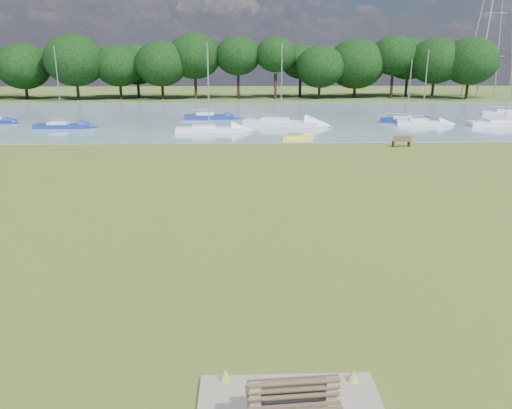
{
  "coord_description": "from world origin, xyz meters",
  "views": [
    {
      "loc": [
        -1.06,
        -23.01,
        7.68
      ],
      "look_at": [
        -0.44,
        -2.0,
        1.38
      ],
      "focal_mm": 35.0,
      "sensor_mm": 36.0,
      "label": 1
    }
  ],
  "objects_px": {
    "riverbank_bench": "(402,141)",
    "sailboat_6": "(421,121)",
    "sailboat_0": "(208,128)",
    "sailboat_4": "(62,124)",
    "bench_pair": "(293,402)",
    "sailboat_1": "(280,121)",
    "sailboat_9": "(503,122)",
    "sailboat_7": "(510,112)",
    "sailboat_2": "(209,115)",
    "sailboat_3": "(406,119)",
    "kayak": "(297,138)"
  },
  "relations": [
    {
      "from": "bench_pair",
      "to": "sailboat_9",
      "type": "xyz_separation_m",
      "value": [
        28.42,
        46.4,
        -0.03
      ]
    },
    {
      "from": "bench_pair",
      "to": "sailboat_2",
      "type": "height_order",
      "value": "sailboat_2"
    },
    {
      "from": "sailboat_7",
      "to": "sailboat_9",
      "type": "xyz_separation_m",
      "value": [
        -5.53,
        -9.08,
        -0.07
      ]
    },
    {
      "from": "sailboat_2",
      "to": "sailboat_9",
      "type": "bearing_deg",
      "value": -11.75
    },
    {
      "from": "sailboat_7",
      "to": "sailboat_9",
      "type": "bearing_deg",
      "value": -98.98
    },
    {
      "from": "riverbank_bench",
      "to": "sailboat_9",
      "type": "xyz_separation_m",
      "value": [
        15.51,
        12.73,
        -0.02
      ]
    },
    {
      "from": "sailboat_4",
      "to": "sailboat_2",
      "type": "bearing_deg",
      "value": 25.94
    },
    {
      "from": "sailboat_7",
      "to": "sailboat_3",
      "type": "bearing_deg",
      "value": -136.45
    },
    {
      "from": "riverbank_bench",
      "to": "sailboat_1",
      "type": "xyz_separation_m",
      "value": [
        -9.57,
        13.75,
        0.04
      ]
    },
    {
      "from": "sailboat_2",
      "to": "sailboat_4",
      "type": "xyz_separation_m",
      "value": [
        -15.53,
        -7.6,
        -0.08
      ]
    },
    {
      "from": "bench_pair",
      "to": "sailboat_1",
      "type": "xyz_separation_m",
      "value": [
        3.34,
        47.43,
        0.02
      ]
    },
    {
      "from": "sailboat_2",
      "to": "sailboat_3",
      "type": "bearing_deg",
      "value": -9.79
    },
    {
      "from": "bench_pair",
      "to": "riverbank_bench",
      "type": "height_order",
      "value": "bench_pair"
    },
    {
      "from": "sailboat_0",
      "to": "sailboat_7",
      "type": "height_order",
      "value": "sailboat_7"
    },
    {
      "from": "kayak",
      "to": "sailboat_9",
      "type": "height_order",
      "value": "sailboat_9"
    },
    {
      "from": "sailboat_4",
      "to": "sailboat_7",
      "type": "bearing_deg",
      "value": 9.58
    },
    {
      "from": "kayak",
      "to": "sailboat_1",
      "type": "height_order",
      "value": "sailboat_1"
    },
    {
      "from": "sailboat_7",
      "to": "sailboat_2",
      "type": "bearing_deg",
      "value": -155.11
    },
    {
      "from": "sailboat_1",
      "to": "sailboat_6",
      "type": "distance_m",
      "value": 16.17
    },
    {
      "from": "sailboat_0",
      "to": "sailboat_1",
      "type": "bearing_deg",
      "value": 27.77
    },
    {
      "from": "sailboat_6",
      "to": "bench_pair",
      "type": "bearing_deg",
      "value": -103.12
    },
    {
      "from": "riverbank_bench",
      "to": "sailboat_1",
      "type": "relative_size",
      "value": 0.19
    },
    {
      "from": "riverbank_bench",
      "to": "sailboat_2",
      "type": "relative_size",
      "value": 0.21
    },
    {
      "from": "sailboat_7",
      "to": "sailboat_9",
      "type": "height_order",
      "value": "sailboat_7"
    },
    {
      "from": "bench_pair",
      "to": "sailboat_9",
      "type": "relative_size",
      "value": 0.23
    },
    {
      "from": "sailboat_2",
      "to": "sailboat_4",
      "type": "relative_size",
      "value": 0.95
    },
    {
      "from": "sailboat_3",
      "to": "sailboat_2",
      "type": "bearing_deg",
      "value": -173.33
    },
    {
      "from": "riverbank_bench",
      "to": "kayak",
      "type": "bearing_deg",
      "value": 145.93
    },
    {
      "from": "sailboat_2",
      "to": "sailboat_4",
      "type": "distance_m",
      "value": 17.29
    },
    {
      "from": "sailboat_6",
      "to": "sailboat_2",
      "type": "bearing_deg",
      "value": 175.05
    },
    {
      "from": "bench_pair",
      "to": "kayak",
      "type": "bearing_deg",
      "value": 79.33
    },
    {
      "from": "bench_pair",
      "to": "sailboat_1",
      "type": "height_order",
      "value": "sailboat_1"
    },
    {
      "from": "sailboat_1",
      "to": "sailboat_6",
      "type": "xyz_separation_m",
      "value": [
        16.17,
        0.13,
        -0.05
      ]
    },
    {
      "from": "kayak",
      "to": "sailboat_4",
      "type": "height_order",
      "value": "sailboat_4"
    },
    {
      "from": "sailboat_2",
      "to": "sailboat_7",
      "type": "distance_m",
      "value": 39.06
    },
    {
      "from": "sailboat_2",
      "to": "sailboat_4",
      "type": "height_order",
      "value": "sailboat_4"
    },
    {
      "from": "sailboat_2",
      "to": "riverbank_bench",
      "type": "bearing_deg",
      "value": -47.52
    },
    {
      "from": "sailboat_2",
      "to": "sailboat_3",
      "type": "height_order",
      "value": "sailboat_2"
    },
    {
      "from": "sailboat_1",
      "to": "sailboat_2",
      "type": "xyz_separation_m",
      "value": [
        -8.42,
        6.32,
        -0.01
      ]
    },
    {
      "from": "sailboat_4",
      "to": "sailboat_7",
      "type": "height_order",
      "value": "sailboat_7"
    },
    {
      "from": "bench_pair",
      "to": "sailboat_6",
      "type": "xyz_separation_m",
      "value": [
        19.51,
        47.56,
        -0.03
      ]
    },
    {
      "from": "riverbank_bench",
      "to": "sailboat_6",
      "type": "relative_size",
      "value": 0.21
    },
    {
      "from": "riverbank_bench",
      "to": "sailboat_1",
      "type": "distance_m",
      "value": 16.75
    },
    {
      "from": "kayak",
      "to": "sailboat_3",
      "type": "height_order",
      "value": "sailboat_3"
    },
    {
      "from": "kayak",
      "to": "sailboat_3",
      "type": "bearing_deg",
      "value": 30.75
    },
    {
      "from": "sailboat_4",
      "to": "riverbank_bench",
      "type": "bearing_deg",
      "value": -20.55
    },
    {
      "from": "sailboat_0",
      "to": "sailboat_4",
      "type": "bearing_deg",
      "value": 166.19
    },
    {
      "from": "sailboat_3",
      "to": "sailboat_6",
      "type": "distance_m",
      "value": 2.2
    },
    {
      "from": "riverbank_bench",
      "to": "sailboat_1",
      "type": "bearing_deg",
      "value": 117.35
    },
    {
      "from": "riverbank_bench",
      "to": "sailboat_6",
      "type": "height_order",
      "value": "sailboat_6"
    }
  ]
}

